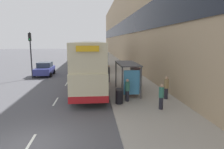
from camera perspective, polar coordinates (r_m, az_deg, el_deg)
name	(u,v)px	position (r m, az deg, el deg)	size (l,w,h in m)	color
ground_plane	(28,147)	(9.60, -22.92, -18.56)	(220.00, 220.00, 0.00)	#515156
pavement	(109,60)	(46.91, -0.94, 4.23)	(5.00, 93.00, 0.14)	#A39E93
terrace_facade	(126,26)	(47.33, 4.00, 13.71)	(3.10, 93.00, 15.75)	tan
lane_mark_0	(29,145)	(9.73, -22.63, -18.11)	(0.12, 2.00, 0.01)	silver
lane_mark_1	(56,101)	(15.40, -15.81, -7.42)	(0.12, 2.00, 0.01)	silver
lane_mark_2	(67,84)	(21.41, -12.86, -2.56)	(0.12, 2.00, 0.01)	silver
lane_mark_3	(72,74)	(27.54, -11.23, 0.16)	(0.12, 2.00, 0.01)	silver
lane_mark_4	(76,68)	(33.72, -10.19, 1.89)	(0.12, 2.00, 0.01)	silver
bus_shelter	(130,73)	(16.27, 5.15, 0.56)	(1.60, 4.20, 2.48)	#4C4C51
double_decker_bus_near	(89,66)	(17.51, -6.48, 2.52)	(2.85, 10.33, 4.30)	beige
double_decker_bus_ahead	(90,55)	(31.48, -6.23, 5.62)	(2.85, 10.77, 4.30)	beige
car_0	(92,52)	(65.55, -5.71, 6.41)	(1.96, 3.96, 1.81)	#4C5156
car_1	(45,69)	(27.06, -18.66, 1.49)	(2.10, 4.06, 1.72)	navy
car_2	(91,51)	(72.36, -5.88, 6.65)	(1.95, 4.59, 1.66)	navy
pedestrian_at_shelter	(139,77)	(19.61, 7.85, -0.62)	(0.32, 0.32, 1.64)	#23232D
pedestrian_1	(161,96)	(12.97, 13.89, -6.11)	(0.32, 0.32, 1.62)	#23232D
pedestrian_2	(108,73)	(20.84, -1.07, 0.30)	(0.36, 0.36, 1.80)	#23232D
pedestrian_3	(166,87)	(15.35, 15.24, -3.58)	(0.34, 0.34, 1.70)	#23232D
pedestrian_4	(127,90)	(14.26, 4.39, -4.43)	(0.32, 0.32, 1.62)	#23232D
litter_bin	(119,96)	(13.79, 2.07, -6.18)	(0.55, 0.55, 1.05)	black
traffic_light_far_kerb	(30,48)	(25.15, -22.27, 7.03)	(0.30, 0.32, 5.41)	black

